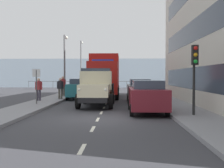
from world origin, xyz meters
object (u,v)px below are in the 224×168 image
pedestrian_in_dark_coat (63,84)px  lamp_post_far (81,60)px  truck_vintage_cream (96,88)px  pedestrian_couple_b (63,85)px  car_teal_oppositeside_0 (80,89)px  traffic_light_near (195,64)px  car_silver_oppositeside_2 (94,85)px  pedestrian_by_lamp (60,87)px  car_white_oppositeside_1 (87,86)px  lamp_post_promenade (65,59)px  car_maroon_kerbside_near (147,96)px  car_grey_kerbside_1 (139,90)px  street_sign (36,80)px  pedestrian_with_bag (39,87)px  lorry_cargo_red (105,75)px

pedestrian_in_dark_coat → lamp_post_far: bearing=-88.9°
truck_vintage_cream → pedestrian_in_dark_coat: bearing=-63.7°
truck_vintage_cream → pedestrian_couple_b: 10.33m
car_teal_oppositeside_0 → traffic_light_near: 12.81m
traffic_light_near → lamp_post_far: bearing=-71.2°
car_teal_oppositeside_0 → traffic_light_near: size_ratio=1.25×
lamp_post_far → car_silver_oppositeside_2: bearing=120.7°
pedestrian_by_lamp → pedestrian_in_dark_coat: size_ratio=0.92×
car_white_oppositeside_1 → lamp_post_promenade: (1.98, 1.66, 2.75)m
car_maroon_kerbside_near → car_grey_kerbside_1: (0.00, -5.94, -0.00)m
street_sign → car_silver_oppositeside_2: bearing=-96.5°
car_silver_oppositeside_2 → car_teal_oppositeside_0: bearing=90.0°
pedestrian_in_dark_coat → lamp_post_far: lamp_post_far is taller
street_sign → pedestrian_in_dark_coat: bearing=-91.8°
car_maroon_kerbside_near → pedestrian_couple_b: size_ratio=2.72×
truck_vintage_cream → street_sign: truck_vintage_cream is taller
car_silver_oppositeside_2 → car_maroon_kerbside_near: bearing=103.2°
traffic_light_near → car_white_oppositeside_1: bearing=-66.8°
lamp_post_far → street_sign: bearing=90.1°
pedestrian_with_bag → pedestrian_in_dark_coat: (-0.81, -4.75, 0.09)m
car_maroon_kerbside_near → lamp_post_far: 25.23m
car_maroon_kerbside_near → lamp_post_promenade: (6.81, -12.31, 2.75)m
lamp_post_promenade → lamp_post_far: bearing=-89.7°
pedestrian_in_dark_coat → street_sign: bearing=88.2°
truck_vintage_cream → pedestrian_by_lamp: truck_vintage_cream is taller
traffic_light_near → pedestrian_in_dark_coat: bearing=-55.0°
car_grey_kerbside_1 → car_teal_oppositeside_0: bearing=-30.6°
pedestrian_by_lamp → pedestrian_with_bag: bearing=53.4°
car_maroon_kerbside_near → street_sign: street_sign is taller
pedestrian_by_lamp → pedestrian_in_dark_coat: 3.11m
car_silver_oppositeside_2 → pedestrian_with_bag: size_ratio=2.71×
truck_vintage_cream → traffic_light_near: bearing=135.5°
lamp_post_far → lorry_cargo_red: bearing=106.8°
car_white_oppositeside_1 → pedestrian_with_bag: pedestrian_with_bag is taller
car_silver_oppositeside_2 → pedestrian_with_bag: (2.59, 15.02, 0.22)m
car_silver_oppositeside_2 → traffic_light_near: size_ratio=1.40×
car_maroon_kerbside_near → street_sign: 7.55m
car_white_oppositeside_1 → street_sign: bearing=79.5°
car_maroon_kerbside_near → car_grey_kerbside_1: same height
lorry_cargo_red → traffic_light_near: size_ratio=2.56×
car_silver_oppositeside_2 → pedestrian_in_dark_coat: pedestrian_in_dark_coat is taller
pedestrian_couple_b → lamp_post_promenade: size_ratio=0.28×
car_grey_kerbside_1 → pedestrian_in_dark_coat: size_ratio=2.14×
lamp_post_promenade → lamp_post_far: (0.07, -11.75, 0.48)m
car_maroon_kerbside_near → truck_vintage_cream: bearing=-44.6°
car_maroon_kerbside_near → lamp_post_promenade: bearing=-61.1°
car_maroon_kerbside_near → pedestrian_in_dark_coat: size_ratio=2.49×
truck_vintage_cream → lamp_post_promenade: (3.87, -9.41, 2.47)m
car_grey_kerbside_1 → car_white_oppositeside_1: size_ratio=0.85×
pedestrian_by_lamp → street_sign: (0.66, 4.14, 0.57)m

